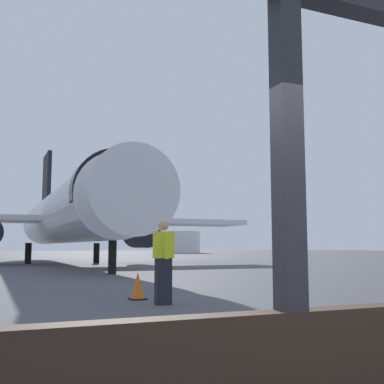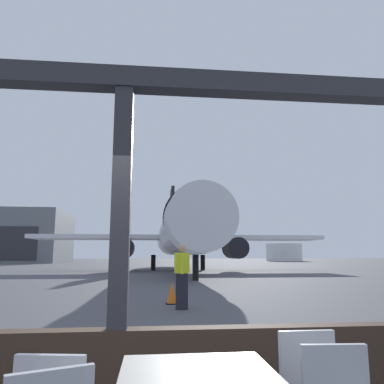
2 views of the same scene
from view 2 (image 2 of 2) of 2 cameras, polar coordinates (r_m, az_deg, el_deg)
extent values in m
plane|color=#4C4C51|center=(44.06, -6.57, -11.49)|extent=(220.00, 220.00, 0.00)
cube|color=#38281E|center=(4.20, -11.63, -24.60)|extent=(8.66, 0.24, 0.69)
cube|color=#2D2D33|center=(4.51, -10.25, 16.64)|extent=(8.66, 0.24, 0.24)
cube|color=#2D2D33|center=(4.06, -11.00, -6.44)|extent=(0.20, 0.20, 3.31)
cube|color=#ADA89E|center=(2.38, 1.05, -26.48)|extent=(0.91, 0.91, 0.02)
cube|color=#B2B2B7|center=(2.93, 17.41, -24.01)|extent=(0.40, 0.05, 0.45)
cube|color=#B2B2B7|center=(2.62, 21.24, -25.64)|extent=(0.40, 0.07, 0.43)
cylinder|color=silver|center=(35.70, -2.03, -6.59)|extent=(3.80, 29.90, 3.80)
cone|color=silver|center=(19.57, 1.28, -4.04)|extent=(3.61, 2.60, 3.61)
cylinder|color=black|center=(21.46, 0.63, -4.14)|extent=(3.88, 0.90, 3.88)
cube|color=silver|center=(35.68, -13.70, -6.81)|extent=(12.50, 4.20, 0.36)
cube|color=silver|center=(36.66, 9.37, -7.02)|extent=(12.50, 4.20, 0.36)
cylinder|color=black|center=(34.04, -10.55, -8.48)|extent=(1.90, 3.20, 1.90)
cylinder|color=black|center=(34.77, 6.66, -8.59)|extent=(1.90, 3.20, 1.90)
cube|color=black|center=(49.47, -3.09, -2.44)|extent=(0.36, 4.40, 5.20)
cylinder|color=black|center=(21.67, 0.56, -11.56)|extent=(0.36, 0.36, 1.46)
cylinder|color=black|center=(36.34, -5.99, -10.75)|extent=(0.44, 0.44, 1.46)
cylinder|color=black|center=(36.66, 1.67, -10.79)|extent=(0.44, 0.44, 1.46)
cube|color=black|center=(10.30, -1.60, -15.04)|extent=(0.32, 0.20, 0.95)
cube|color=yellow|center=(10.25, -1.58, -10.86)|extent=(0.40, 0.22, 0.55)
sphere|color=tan|center=(10.25, -1.56, -8.60)|extent=(0.22, 0.22, 0.22)
cylinder|color=yellow|center=(10.02, -1.55, -11.03)|extent=(0.09, 0.09, 0.52)
cylinder|color=yellow|center=(10.50, -1.60, -10.97)|extent=(0.09, 0.09, 0.52)
cone|color=orange|center=(11.45, -3.09, -15.32)|extent=(0.32, 0.32, 0.62)
cube|color=black|center=(11.48, -3.11, -16.78)|extent=(0.36, 0.36, 0.03)
cube|color=slate|center=(79.45, -25.35, -6.28)|extent=(18.13, 16.69, 9.74)
cylinder|color=white|center=(95.24, 13.98, -9.01)|extent=(8.68, 8.68, 4.17)
camera|label=1|loc=(2.71, -79.45, -7.19)|focal=44.67mm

